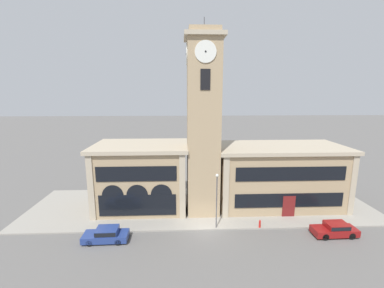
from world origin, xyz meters
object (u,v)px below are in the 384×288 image
at_px(parked_car_mid, 335,229).
at_px(fire_hydrant, 260,224).
at_px(parked_car_near, 106,234).
at_px(street_lamp, 217,193).

bearing_deg(parked_car_mid, fire_hydrant, -14.32).
height_order(parked_car_near, street_lamp, street_lamp).
xyz_separation_m(parked_car_mid, fire_hydrant, (-7.45, 1.74, -0.18)).
bearing_deg(fire_hydrant, parked_car_near, -173.90).
relative_size(street_lamp, fire_hydrant, 7.11).
xyz_separation_m(parked_car_near, parked_car_mid, (23.69, -0.00, 0.02)).
bearing_deg(fire_hydrant, parked_car_mid, -13.13).
xyz_separation_m(parked_car_near, street_lamp, (11.42, 1.92, 3.44)).
xyz_separation_m(parked_car_near, fire_hydrant, (16.24, 1.74, -0.16)).
height_order(parked_car_mid, street_lamp, street_lamp).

